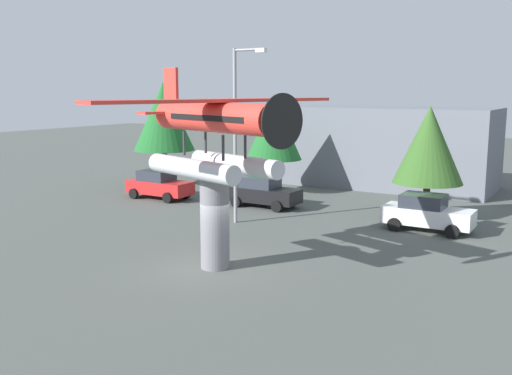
{
  "coord_description": "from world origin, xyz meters",
  "views": [
    {
      "loc": [
        12.36,
        -17.45,
        6.71
      ],
      "look_at": [
        0.0,
        3.0,
        2.66
      ],
      "focal_mm": 40.78,
      "sensor_mm": 36.0,
      "label": 1
    }
  ],
  "objects_px": {
    "display_pedestal": "(215,222)",
    "streetlight_primary": "(238,125)",
    "floatplane_monument": "(216,131)",
    "tree_west": "(164,117)",
    "car_far_white": "(427,213)",
    "tree_east": "(274,128)",
    "car_near_red": "(159,184)",
    "storefront_building": "(391,147)",
    "car_mid_black": "(263,192)",
    "tree_center_back": "(429,145)"
  },
  "relations": [
    {
      "from": "storefront_building",
      "to": "car_near_red",
      "type": "bearing_deg",
      "value": -131.51
    },
    {
      "from": "storefront_building",
      "to": "tree_west",
      "type": "relative_size",
      "value": 1.91
    },
    {
      "from": "display_pedestal",
      "to": "tree_center_back",
      "type": "relative_size",
      "value": 0.6
    },
    {
      "from": "car_far_white",
      "to": "tree_west",
      "type": "bearing_deg",
      "value": 169.36
    },
    {
      "from": "display_pedestal",
      "to": "tree_west",
      "type": "bearing_deg",
      "value": 135.44
    },
    {
      "from": "car_far_white",
      "to": "tree_west",
      "type": "xyz_separation_m",
      "value": [
        -19.19,
        3.6,
        3.98
      ]
    },
    {
      "from": "car_mid_black",
      "to": "car_far_white",
      "type": "distance_m",
      "value": 9.66
    },
    {
      "from": "storefront_building",
      "to": "tree_center_back",
      "type": "bearing_deg",
      "value": -61.51
    },
    {
      "from": "tree_west",
      "to": "tree_east",
      "type": "bearing_deg",
      "value": 10.79
    },
    {
      "from": "car_far_white",
      "to": "tree_west",
      "type": "relative_size",
      "value": 0.58
    },
    {
      "from": "car_far_white",
      "to": "tree_east",
      "type": "bearing_deg",
      "value": 155.72
    },
    {
      "from": "streetlight_primary",
      "to": "car_near_red",
      "type": "bearing_deg",
      "value": 158.61
    },
    {
      "from": "car_near_red",
      "to": "storefront_building",
      "type": "distance_m",
      "value": 16.3
    },
    {
      "from": "storefront_building",
      "to": "tree_west",
      "type": "xyz_separation_m",
      "value": [
        -13.44,
        -8.31,
        2.11
      ]
    },
    {
      "from": "storefront_building",
      "to": "tree_center_back",
      "type": "xyz_separation_m",
      "value": [
        4.99,
        -9.19,
        1.12
      ]
    },
    {
      "from": "tree_west",
      "to": "tree_center_back",
      "type": "relative_size",
      "value": 1.23
    },
    {
      "from": "car_near_red",
      "to": "car_mid_black",
      "type": "height_order",
      "value": "same"
    },
    {
      "from": "floatplane_monument",
      "to": "streetlight_primary",
      "type": "xyz_separation_m",
      "value": [
        -3.45,
        6.83,
        -0.23
      ]
    },
    {
      "from": "streetlight_primary",
      "to": "storefront_building",
      "type": "xyz_separation_m",
      "value": [
        2.86,
        15.21,
        -2.24
      ]
    },
    {
      "from": "storefront_building",
      "to": "tree_center_back",
      "type": "height_order",
      "value": "tree_center_back"
    },
    {
      "from": "car_far_white",
      "to": "display_pedestal",
      "type": "bearing_deg",
      "value": -117.65
    },
    {
      "from": "floatplane_monument",
      "to": "tree_center_back",
      "type": "distance_m",
      "value": 13.65
    },
    {
      "from": "floatplane_monument",
      "to": "car_mid_black",
      "type": "distance_m",
      "value": 12.64
    },
    {
      "from": "streetlight_primary",
      "to": "tree_east",
      "type": "distance_m",
      "value": 8.86
    },
    {
      "from": "tree_east",
      "to": "tree_center_back",
      "type": "height_order",
      "value": "tree_east"
    },
    {
      "from": "display_pedestal",
      "to": "car_near_red",
      "type": "bearing_deg",
      "value": 138.61
    },
    {
      "from": "floatplane_monument",
      "to": "tree_west",
      "type": "relative_size",
      "value": 1.42
    },
    {
      "from": "display_pedestal",
      "to": "storefront_building",
      "type": "relative_size",
      "value": 0.26
    },
    {
      "from": "floatplane_monument",
      "to": "car_near_red",
      "type": "xyz_separation_m",
      "value": [
        -11.32,
        9.91,
        -4.34
      ]
    },
    {
      "from": "floatplane_monument",
      "to": "car_mid_black",
      "type": "relative_size",
      "value": 2.44
    },
    {
      "from": "streetlight_primary",
      "to": "tree_east",
      "type": "bearing_deg",
      "value": 107.83
    },
    {
      "from": "car_near_red",
      "to": "car_far_white",
      "type": "relative_size",
      "value": 1.0
    },
    {
      "from": "tree_west",
      "to": "tree_east",
      "type": "relative_size",
      "value": 1.15
    },
    {
      "from": "display_pedestal",
      "to": "tree_east",
      "type": "relative_size",
      "value": 0.57
    },
    {
      "from": "streetlight_primary",
      "to": "tree_east",
      "type": "relative_size",
      "value": 1.39
    },
    {
      "from": "storefront_building",
      "to": "tree_west",
      "type": "distance_m",
      "value": 15.94
    },
    {
      "from": "car_mid_black",
      "to": "storefront_building",
      "type": "relative_size",
      "value": 0.3
    },
    {
      "from": "streetlight_primary",
      "to": "floatplane_monument",
      "type": "bearing_deg",
      "value": -63.18
    },
    {
      "from": "tree_east",
      "to": "storefront_building",
      "type": "bearing_deg",
      "value": 50.74
    },
    {
      "from": "car_mid_black",
      "to": "tree_center_back",
      "type": "relative_size",
      "value": 0.71
    },
    {
      "from": "tree_east",
      "to": "car_near_red",
      "type": "bearing_deg",
      "value": -134.18
    },
    {
      "from": "car_near_red",
      "to": "car_mid_black",
      "type": "relative_size",
      "value": 1.0
    },
    {
      "from": "car_near_red",
      "to": "tree_east",
      "type": "distance_m",
      "value": 8.14
    },
    {
      "from": "display_pedestal",
      "to": "streetlight_primary",
      "type": "bearing_deg",
      "value": 116.12
    },
    {
      "from": "display_pedestal",
      "to": "tree_east",
      "type": "bearing_deg",
      "value": 111.66
    },
    {
      "from": "streetlight_primary",
      "to": "storefront_building",
      "type": "height_order",
      "value": "streetlight_primary"
    },
    {
      "from": "display_pedestal",
      "to": "tree_west",
      "type": "distance_m",
      "value": 19.75
    },
    {
      "from": "tree_west",
      "to": "storefront_building",
      "type": "bearing_deg",
      "value": 31.74
    },
    {
      "from": "car_mid_black",
      "to": "tree_center_back",
      "type": "bearing_deg",
      "value": 11.8
    },
    {
      "from": "car_mid_black",
      "to": "tree_east",
      "type": "relative_size",
      "value": 0.67
    }
  ]
}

